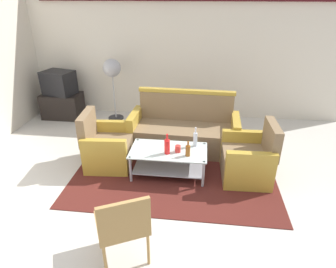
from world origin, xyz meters
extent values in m
plane|color=beige|center=(0.00, 0.00, 0.00)|extent=(14.00, 14.00, 0.00)
cube|color=silver|center=(0.00, 3.06, 1.40)|extent=(6.52, 0.12, 2.80)
cube|color=#511E19|center=(0.04, 0.77, 0.01)|extent=(2.95, 2.20, 0.01)
cube|color=#7F6647|center=(0.12, 1.42, 0.22)|extent=(1.62, 0.75, 0.42)
cube|color=#7F6647|center=(0.13, 1.74, 0.67)|extent=(1.60, 0.20, 0.48)
cube|color=#B79333|center=(0.96, 1.39, 0.32)|extent=(0.14, 0.70, 0.62)
cube|color=#B79333|center=(-0.72, 1.45, 0.32)|extent=(0.14, 0.70, 0.62)
cube|color=#B79333|center=(0.13, 1.74, 0.94)|extent=(1.64, 0.16, 0.06)
cube|color=#7F6647|center=(-0.99, 0.82, 0.21)|extent=(0.71, 0.65, 0.40)
cube|color=#7F6647|center=(-1.30, 0.80, 0.64)|extent=(0.17, 0.61, 0.45)
cube|color=#B79333|center=(-1.01, 1.15, 0.30)|extent=(0.67, 0.15, 0.58)
cube|color=#B79333|center=(-0.96, 0.49, 0.30)|extent=(0.67, 0.15, 0.58)
cube|color=#7F6647|center=(1.07, 0.70, 0.21)|extent=(0.68, 0.62, 0.40)
cube|color=#7F6647|center=(1.38, 0.71, 0.64)|extent=(0.14, 0.60, 0.45)
cube|color=#B79333|center=(1.08, 0.38, 0.30)|extent=(0.66, 0.12, 0.58)
cube|color=#B79333|center=(1.05, 1.03, 0.30)|extent=(0.66, 0.12, 0.58)
cube|color=silver|center=(-0.05, 0.64, 0.40)|extent=(1.10, 0.60, 0.02)
cube|color=#9E9EA5|center=(-0.05, 0.64, 0.13)|extent=(1.00, 0.52, 0.02)
cylinder|color=#9E9EA5|center=(-0.56, 0.90, 0.21)|extent=(0.04, 0.04, 0.40)
cylinder|color=#9E9EA5|center=(0.46, 0.90, 0.21)|extent=(0.04, 0.04, 0.40)
cylinder|color=#9E9EA5|center=(-0.56, 0.38, 0.21)|extent=(0.04, 0.04, 0.40)
cylinder|color=#9E9EA5|center=(0.46, 0.38, 0.21)|extent=(0.04, 0.04, 0.40)
cylinder|color=silver|center=(0.33, 0.80, 0.52)|extent=(0.06, 0.06, 0.21)
cylinder|color=silver|center=(0.33, 0.80, 0.67)|extent=(0.02, 0.02, 0.09)
cylinder|color=brown|center=(0.24, 0.51, 0.49)|extent=(0.07, 0.07, 0.16)
cylinder|color=brown|center=(0.24, 0.51, 0.60)|extent=(0.03, 0.03, 0.07)
cylinder|color=red|center=(-0.06, 0.54, 0.52)|extent=(0.08, 0.08, 0.21)
cylinder|color=red|center=(-0.06, 0.54, 0.67)|extent=(0.03, 0.03, 0.09)
cylinder|color=red|center=(0.09, 0.60, 0.46)|extent=(0.08, 0.08, 0.10)
cube|color=black|center=(-2.55, 2.55, 0.26)|extent=(0.80, 0.50, 0.52)
cube|color=black|center=(-2.55, 2.55, 0.76)|extent=(0.69, 0.57, 0.48)
cube|color=black|center=(-2.50, 2.77, 0.76)|extent=(0.50, 0.13, 0.36)
cylinder|color=#2D2D33|center=(-1.41, 2.60, 0.01)|extent=(0.32, 0.32, 0.03)
cylinder|color=#B2B2B7|center=(-1.41, 2.60, 0.51)|extent=(0.03, 0.03, 0.95)
sphere|color=#B2B2B7|center=(-1.41, 2.60, 1.09)|extent=(0.36, 0.36, 0.36)
cube|color=#AD844C|center=(-0.33, -0.88, 0.42)|extent=(0.64, 0.64, 0.04)
cube|color=#AD844C|center=(-0.24, -1.08, 0.64)|extent=(0.45, 0.25, 0.40)
cylinder|color=#AD844C|center=(-0.61, -0.78, 0.21)|extent=(0.03, 0.03, 0.42)
cylinder|color=#AD844C|center=(-0.24, -0.60, 0.21)|extent=(0.03, 0.03, 0.42)
cylinder|color=#AD844C|center=(-0.43, -1.16, 0.21)|extent=(0.03, 0.03, 0.42)
cylinder|color=#AD844C|center=(-0.05, -0.98, 0.21)|extent=(0.03, 0.03, 0.42)
camera|label=1|loc=(0.39, -3.00, 2.48)|focal=31.25mm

